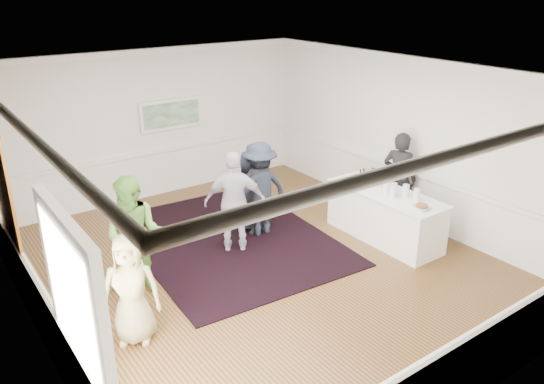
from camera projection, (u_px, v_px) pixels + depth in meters
floor at (260, 265)px, 8.95m from camera, size 8.00×8.00×0.00m
ceiling at (258, 74)px, 7.76m from camera, size 7.00×8.00×0.02m
wall_left at (23, 234)px, 6.46m from camera, size 0.02×8.00×3.20m
wall_right at (408, 140)px, 10.26m from camera, size 0.02×8.00×3.20m
wall_back at (154, 124)px, 11.37m from camera, size 7.00×0.02×3.20m
wall_front at (483, 287)px, 5.34m from camera, size 7.00×0.02×3.20m
wainscoting at (260, 239)px, 8.77m from camera, size 7.00×8.00×1.00m
mirror at (3, 187)px, 7.39m from camera, size 0.05×1.25×1.85m
doorway at (77, 321)px, 5.13m from camera, size 0.10×1.78×2.56m
landscape_painting at (171, 114)px, 11.48m from camera, size 1.44×0.06×0.66m
area_rug at (229, 239)px, 9.83m from camera, size 3.60×4.56×0.02m
serving_table at (385, 215)px, 9.73m from camera, size 0.87×2.28×0.92m
bartender at (399, 178)px, 10.25m from camera, size 0.65×0.78×1.83m
guest_tan at (131, 289)px, 6.84m from camera, size 0.90×0.81×1.55m
guest_green at (135, 236)px, 7.90m from camera, size 1.15×1.12×1.86m
guest_lilac at (235, 202)px, 9.17m from camera, size 1.14×0.94×1.82m
guest_dark_a at (260, 189)px, 9.79m from camera, size 1.17×0.68×1.79m
guest_dark_b at (258, 193)px, 9.77m from camera, size 0.66×0.49×1.66m
guest_navy at (250, 190)px, 10.02m from camera, size 0.91×0.86×1.57m
wine_bottles at (369, 176)px, 9.90m from camera, size 0.33×0.24×0.31m
juice_pitchers at (399, 191)px, 9.31m from camera, size 0.33×0.62×0.24m
ice_bucket at (382, 181)px, 9.75m from camera, size 0.26×0.26×0.25m
nut_bowl at (422, 207)px, 8.85m from camera, size 0.27×0.27×0.08m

